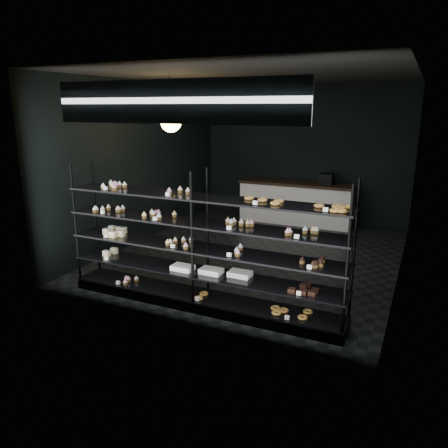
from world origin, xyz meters
name	(u,v)px	position (x,y,z in m)	size (l,w,h in m)	color
room	(259,169)	(0.00, 0.00, 1.60)	(5.01, 6.01, 3.20)	black
display_shelf	(199,263)	(0.07, -2.45, 0.63)	(4.00, 0.50, 1.91)	black
signage	(171,102)	(0.00, -2.93, 2.75)	(3.30, 0.05, 0.50)	#0D1243
pendant_lamp	(171,122)	(-1.24, -0.95, 2.45)	(0.35, 0.35, 0.91)	black
service_counter	(296,202)	(0.01, 2.50, 0.50)	(2.72, 0.65, 1.23)	silver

